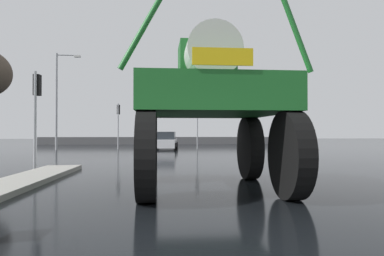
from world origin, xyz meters
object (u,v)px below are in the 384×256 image
object	(u,v)px
oversize_sprayer	(209,105)
streetlight_far_left	(58,96)
traffic_signal_near_left	(37,98)
traffic_signal_near_right	(280,101)
sedan_ahead	(166,141)
traffic_signal_far_left	(197,117)
traffic_signal_far_right	(118,116)

from	to	relation	value
oversize_sprayer	streetlight_far_left	world-z (taller)	streetlight_far_left
traffic_signal_near_left	streetlight_far_left	distance (m)	15.76
traffic_signal_near_right	sedan_ahead	bearing A→B (deg)	106.90
oversize_sprayer	streetlight_far_left	bearing A→B (deg)	24.78
traffic_signal_near_right	traffic_signal_far_left	xyz separation A→B (m)	(-2.05, 17.20, 0.10)
sedan_ahead	traffic_signal_far_right	size ratio (longest dim) A/B	1.05
oversize_sprayer	traffic_signal_near_right	xyz separation A→B (m)	(3.62, 5.22, 0.59)
oversize_sprayer	sedan_ahead	xyz separation A→B (m)	(-1.22, 21.13, -1.47)
sedan_ahead	traffic_signal_far_right	world-z (taller)	traffic_signal_far_right
sedan_ahead	traffic_signal_near_left	distance (m)	16.83
oversize_sprayer	traffic_signal_near_left	bearing A→B (deg)	48.89
sedan_ahead	traffic_signal_near_right	bearing A→B (deg)	-158.97
traffic_signal_near_left	traffic_signal_near_right	size ratio (longest dim) A/B	1.02
oversize_sprayer	traffic_signal_far_right	xyz separation A→B (m)	(-5.45, 22.42, 0.75)
traffic_signal_near_left	traffic_signal_far_left	distance (m)	18.91
traffic_signal_near_left	traffic_signal_far_right	xyz separation A→B (m)	(0.84, 17.20, 0.09)
traffic_signal_near_right	traffic_signal_far_right	xyz separation A→B (m)	(-9.06, 17.20, 0.16)
sedan_ahead	traffic_signal_far_right	distance (m)	4.94
traffic_signal_far_right	traffic_signal_far_left	bearing A→B (deg)	0.01
traffic_signal_near_right	traffic_signal_near_left	bearing A→B (deg)	-179.99
traffic_signal_near_left	streetlight_far_left	size ratio (longest dim) A/B	0.49
oversize_sprayer	traffic_signal_far_left	xyz separation A→B (m)	(1.57, 22.42, 0.69)
traffic_signal_near_right	streetlight_far_left	bearing A→B (deg)	131.93
traffic_signal_near_left	traffic_signal_far_right	bearing A→B (deg)	87.20
sedan_ahead	streetlight_far_left	world-z (taller)	streetlight_far_left
traffic_signal_near_right	traffic_signal_far_left	world-z (taller)	traffic_signal_far_left
oversize_sprayer	traffic_signal_near_left	distance (m)	8.20
traffic_signal_near_right	traffic_signal_far_right	world-z (taller)	traffic_signal_far_right
traffic_signal_near_left	traffic_signal_near_right	world-z (taller)	traffic_signal_near_left
oversize_sprayer	traffic_signal_near_right	size ratio (longest dim) A/B	1.45
oversize_sprayer	traffic_signal_far_left	size ratio (longest dim) A/B	1.39
oversize_sprayer	traffic_signal_far_left	world-z (taller)	oversize_sprayer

